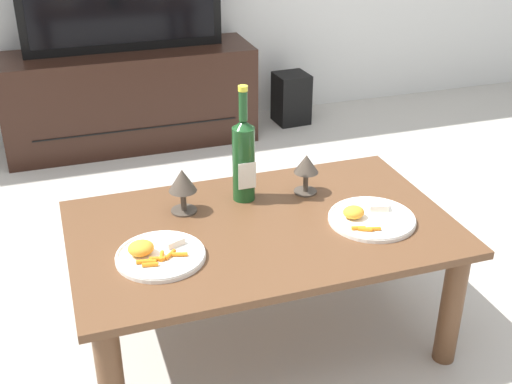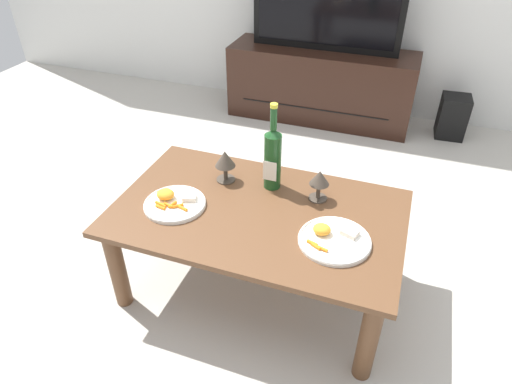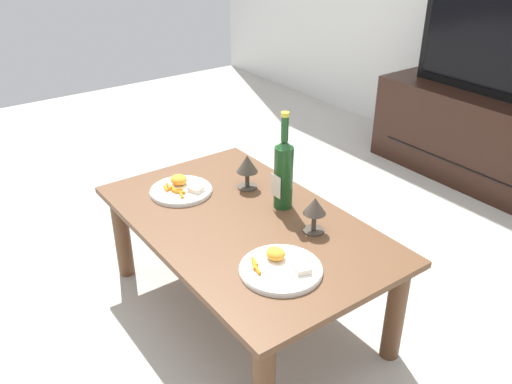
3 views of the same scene
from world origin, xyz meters
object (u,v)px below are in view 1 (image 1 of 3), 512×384
Objects in this scene: tv_stand at (130,98)px; goblet_left at (182,183)px; dinner_plate_right at (370,218)px; dinner_plate_left at (159,254)px; dining_table at (262,245)px; floor_speaker at (291,98)px; wine_bottle at (244,157)px; goblet_right at (306,167)px.

goblet_left is at bearing -92.29° from tv_stand.
tv_stand reaches higher than dinner_plate_right.
dinner_plate_left is (-0.19, -1.88, 0.18)m from tv_stand.
goblet_left is (-0.21, 0.16, 0.17)m from dining_table.
tv_stand is 1.90m from dinner_plate_left.
dinner_plate_left is 0.94× the size of dinner_plate_right.
floor_speaker is (0.81, 1.82, -0.21)m from dining_table.
dinner_plate_right is at bearing -107.54° from floor_speaker.
goblet_left is (-0.21, -0.02, -0.05)m from wine_bottle.
dining_table is 3.01× the size of wine_bottle.
goblet_right reaches higher than floor_speaker.
dinner_plate_left is (-0.55, -0.24, -0.08)m from goblet_right.
goblet_right is 0.51× the size of dinner_plate_right.
goblet_right is 0.28m from dinner_plate_right.
goblet_right is 0.60m from dinner_plate_left.
wine_bottle is (0.14, -1.61, 0.32)m from tv_stand.
dining_table is at bearing -37.88° from goblet_left.
wine_bottle is 1.43× the size of dinner_plate_right.
dinner_plate_left is at bearing -141.67° from wine_bottle.
dinner_plate_left is (-0.34, -0.08, 0.08)m from dining_table.
dinner_plate_left reaches higher than dining_table.
tv_stand is 9.76× the size of goblet_right.
wine_bottle is 1.52× the size of dinner_plate_left.
dining_table is 7.92× the size of goblet_left.
goblet_right is at bearing -113.22° from floor_speaker.
floor_speaker is at bearing 70.11° from goblet_right.
dinner_plate_right is at bearing -64.14° from goblet_right.
dinner_plate_left is 0.66m from dinner_plate_right.
dinner_plate_left is at bearing -166.45° from dining_table.
wine_bottle is 0.22m from goblet_left.
wine_bottle reaches higher than dining_table.
dinner_plate_right is (0.47, -1.88, 0.18)m from tv_stand.
goblet_left is at bearing 180.00° from goblet_right.
floor_speaker is at bearing 1.31° from tv_stand.
goblet_left is at bearing 155.56° from dinner_plate_right.
wine_bottle is 0.22m from goblet_right.
tv_stand is 3.45× the size of wine_bottle.
dinner_plate_left is at bearing -95.89° from tv_stand.
wine_bottle reaches higher than goblet_left.
wine_bottle reaches higher than floor_speaker.
dinner_plate_right is (0.33, -0.27, -0.14)m from wine_bottle.
floor_speaker is 1.98m from dinner_plate_right.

